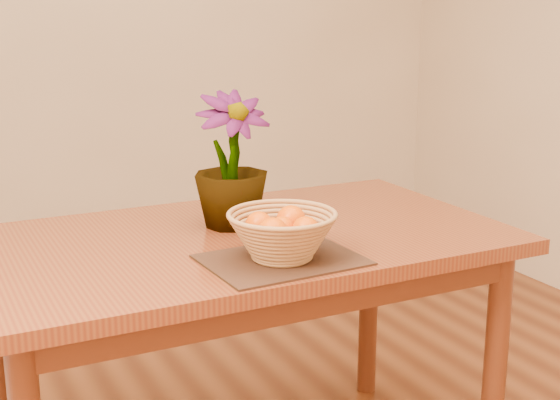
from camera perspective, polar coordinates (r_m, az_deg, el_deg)
name	(u,v)px	position (r m, az deg, el deg)	size (l,w,h in m)	color
wall_back	(70,2)	(3.85, -15.09, 13.83)	(4.00, 0.02, 2.70)	beige
table	(242,266)	(2.10, -2.82, -4.81)	(1.40, 0.80, 0.75)	brown
placemat	(282,260)	(1.86, 0.15, -4.40)	(0.36, 0.27, 0.01)	#3C1F16
wicker_basket	(282,238)	(1.84, 0.15, -2.76)	(0.26, 0.26, 0.11)	tan
orange_pile	(282,227)	(1.83, 0.15, -1.99)	(0.16, 0.15, 0.07)	#FF5F04
potted_plant	(231,160)	(2.11, -3.58, 2.91)	(0.21, 0.21, 0.37)	#174D16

